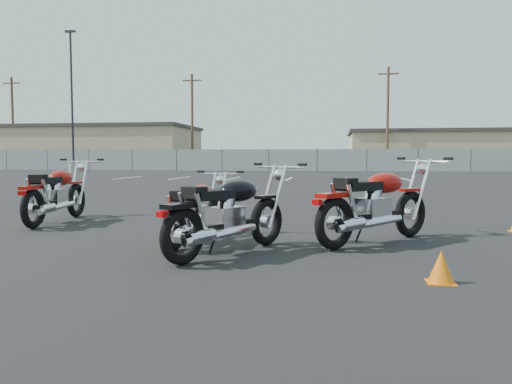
# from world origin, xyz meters

# --- Properties ---
(ground) EXTENTS (120.00, 120.00, 0.00)m
(ground) POSITION_xyz_m (0.00, 0.00, 0.00)
(ground) COLOR black
(ground) RESTS_ON ground
(motorcycle_front_red) EXTENTS (0.88, 2.28, 1.11)m
(motorcycle_front_red) POSITION_xyz_m (-3.49, 1.70, 0.51)
(motorcycle_front_red) COLOR black
(motorcycle_front_red) RESTS_ON ground
(motorcycle_second_black) EXTENTS (1.44, 2.08, 1.07)m
(motorcycle_second_black) POSITION_xyz_m (0.07, -0.65, 0.49)
(motorcycle_second_black) COLOR black
(motorcycle_second_black) RESTS_ON ground
(motorcycle_third_red) EXTENTS (0.74, 1.92, 0.94)m
(motorcycle_third_red) POSITION_xyz_m (-0.52, 0.08, 0.43)
(motorcycle_third_red) COLOR black
(motorcycle_third_red) RESTS_ON ground
(motorcycle_rear_red) EXTENTS (1.90, 2.02, 1.14)m
(motorcycle_rear_red) POSITION_xyz_m (1.83, 0.41, 0.52)
(motorcycle_rear_red) COLOR black
(motorcycle_rear_red) RESTS_ON ground
(training_cone_extra) EXTENTS (0.25, 0.25, 0.30)m
(training_cone_extra) POSITION_xyz_m (2.25, -1.67, 0.15)
(training_cone_extra) COLOR orange
(training_cone_extra) RESTS_ON ground
(light_pole_west) EXTENTS (0.80, 0.70, 10.69)m
(light_pole_west) POSITION_xyz_m (-18.43, 29.45, 2.81)
(light_pole_west) COLOR gray
(light_pole_west) RESTS_ON ground
(chainlink_fence) EXTENTS (80.06, 0.06, 1.80)m
(chainlink_fence) POSITION_xyz_m (-0.00, 35.00, 0.90)
(chainlink_fence) COLOR gray
(chainlink_fence) RESTS_ON ground
(tan_building_west) EXTENTS (18.40, 10.40, 4.30)m
(tan_building_west) POSITION_xyz_m (-22.00, 42.00, 2.16)
(tan_building_west) COLOR tan
(tan_building_west) RESTS_ON ground
(tan_building_east) EXTENTS (14.40, 9.40, 3.70)m
(tan_building_east) POSITION_xyz_m (10.00, 44.00, 1.86)
(tan_building_east) COLOR tan
(tan_building_east) RESTS_ON ground
(utility_pole_a) EXTENTS (1.80, 0.24, 9.00)m
(utility_pole_a) POSITION_xyz_m (-30.00, 39.00, 4.69)
(utility_pole_a) COLOR #4B3322
(utility_pole_a) RESTS_ON ground
(utility_pole_b) EXTENTS (1.80, 0.24, 9.00)m
(utility_pole_b) POSITION_xyz_m (-12.00, 40.00, 4.69)
(utility_pole_b) COLOR #4B3322
(utility_pole_b) RESTS_ON ground
(utility_pole_c) EXTENTS (1.80, 0.24, 9.00)m
(utility_pole_c) POSITION_xyz_m (6.00, 39.00, 4.69)
(utility_pole_c) COLOR #4B3322
(utility_pole_c) RESTS_ON ground
(parking_line_stripes) EXTENTS (15.12, 4.00, 0.01)m
(parking_line_stripes) POSITION_xyz_m (-2.50, 20.00, 0.00)
(parking_line_stripes) COLOR silver
(parking_line_stripes) RESTS_ON ground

